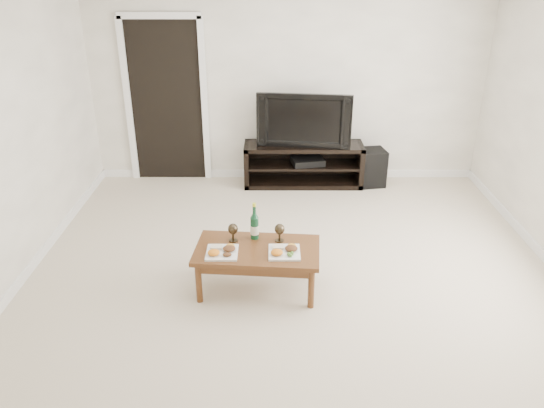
{
  "coord_description": "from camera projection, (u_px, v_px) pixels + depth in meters",
  "views": [
    {
      "loc": [
        -0.19,
        -3.96,
        2.74
      ],
      "look_at": [
        -0.19,
        0.38,
        0.7
      ],
      "focal_mm": 35.0,
      "sensor_mm": 36.0,
      "label": 1
    }
  ],
  "objects": [
    {
      "name": "back_wall",
      "position": [
        288.0,
        81.0,
        6.71
      ],
      "size": [
        5.0,
        0.04,
        2.6
      ],
      "primitive_type": "cube",
      "color": "white",
      "rests_on": "ground"
    },
    {
      "name": "floor",
      "position": [
        293.0,
        292.0,
        4.75
      ],
      "size": [
        5.5,
        5.5,
        0.0
      ],
      "primitive_type": "plane",
      "color": "beige",
      "rests_on": "ground"
    },
    {
      "name": "goblet_left",
      "position": [
        233.0,
        232.0,
        4.71
      ],
      "size": [
        0.09,
        0.09,
        0.17
      ],
      "primitive_type": null,
      "color": "#332A1C",
      "rests_on": "coffee_table"
    },
    {
      "name": "subwoofer",
      "position": [
        371.0,
        167.0,
        6.89
      ],
      "size": [
        0.37,
        0.37,
        0.48
      ],
      "primitive_type": "cube",
      "rotation": [
        0.0,
        0.0,
        0.17
      ],
      "color": "black",
      "rests_on": "ground"
    },
    {
      "name": "coffee_table",
      "position": [
        257.0,
        269.0,
        4.72
      ],
      "size": [
        1.13,
        0.68,
        0.42
      ],
      "primitive_type": "cube",
      "rotation": [
        0.0,
        0.0,
        -0.08
      ],
      "color": "brown",
      "rests_on": "ground"
    },
    {
      "name": "television",
      "position": [
        305.0,
        119.0,
        6.63
      ],
      "size": [
        1.19,
        0.3,
        0.68
      ],
      "primitive_type": "imported",
      "rotation": [
        0.0,
        0.0,
        -0.12
      ],
      "color": "black",
      "rests_on": "media_console"
    },
    {
      "name": "plate_right",
      "position": [
        284.0,
        250.0,
        4.54
      ],
      "size": [
        0.27,
        0.27,
        0.07
      ],
      "primitive_type": "cube",
      "color": "white",
      "rests_on": "coffee_table"
    },
    {
      "name": "av_receiver",
      "position": [
        308.0,
        161.0,
        6.86
      ],
      "size": [
        0.45,
        0.37,
        0.08
      ],
      "primitive_type": "cube",
      "rotation": [
        0.0,
        0.0,
        0.2
      ],
      "color": "black",
      "rests_on": "media_console"
    },
    {
      "name": "media_console",
      "position": [
        303.0,
        164.0,
        6.89
      ],
      "size": [
        1.53,
        0.45,
        0.55
      ],
      "primitive_type": "cube",
      "color": "black",
      "rests_on": "ground"
    },
    {
      "name": "plate_left",
      "position": [
        222.0,
        250.0,
        4.53
      ],
      "size": [
        0.27,
        0.27,
        0.07
      ],
      "primitive_type": "cube",
      "color": "white",
      "rests_on": "coffee_table"
    },
    {
      "name": "doorway",
      "position": [
        167.0,
        103.0,
        6.79
      ],
      "size": [
        0.9,
        0.02,
        2.05
      ],
      "primitive_type": "cube",
      "color": "black",
      "rests_on": "ground"
    },
    {
      "name": "wine_bottle",
      "position": [
        254.0,
        221.0,
        4.72
      ],
      "size": [
        0.07,
        0.07,
        0.35
      ],
      "primitive_type": "cylinder",
      "color": "#103D23",
      "rests_on": "coffee_table"
    },
    {
      "name": "goblet_right",
      "position": [
        280.0,
        233.0,
        4.71
      ],
      "size": [
        0.09,
        0.09,
        0.17
      ],
      "primitive_type": null,
      "color": "#332A1C",
      "rests_on": "coffee_table"
    }
  ]
}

